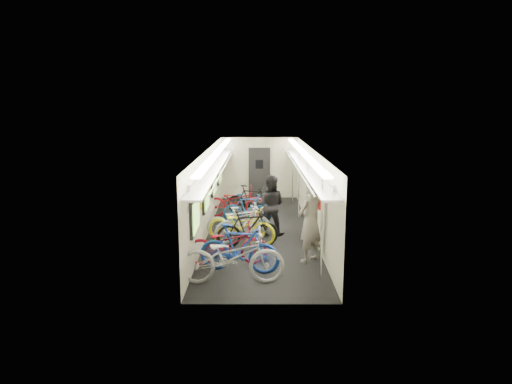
{
  "coord_description": "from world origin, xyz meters",
  "views": [
    {
      "loc": [
        -0.08,
        -12.92,
        3.63
      ],
      "look_at": [
        -0.12,
        0.12,
        1.15
      ],
      "focal_mm": 32.0,
      "sensor_mm": 36.0,
      "label": 1
    }
  ],
  "objects_px": {
    "bicycle_0": "(232,257)",
    "bicycle_1": "(239,248)",
    "backpack": "(321,202)",
    "passenger_near": "(310,222)",
    "passenger_mid": "(270,205)"
  },
  "relations": [
    {
      "from": "bicycle_0",
      "to": "bicycle_1",
      "type": "distance_m",
      "value": 0.66
    },
    {
      "from": "bicycle_0",
      "to": "passenger_mid",
      "type": "xyz_separation_m",
      "value": [
        0.89,
        3.65,
        0.29
      ]
    },
    {
      "from": "passenger_near",
      "to": "backpack",
      "type": "distance_m",
      "value": 0.86
    },
    {
      "from": "bicycle_1",
      "to": "passenger_mid",
      "type": "xyz_separation_m",
      "value": [
        0.77,
        3.01,
        0.31
      ]
    },
    {
      "from": "bicycle_0",
      "to": "bicycle_1",
      "type": "xyz_separation_m",
      "value": [
        0.12,
        0.64,
        -0.02
      ]
    },
    {
      "from": "backpack",
      "to": "bicycle_0",
      "type": "bearing_deg",
      "value": -139.08
    },
    {
      "from": "bicycle_0",
      "to": "passenger_near",
      "type": "height_order",
      "value": "passenger_near"
    },
    {
      "from": "bicycle_1",
      "to": "passenger_near",
      "type": "bearing_deg",
      "value": -53.53
    },
    {
      "from": "bicycle_1",
      "to": "passenger_near",
      "type": "relative_size",
      "value": 0.93
    },
    {
      "from": "bicycle_1",
      "to": "passenger_near",
      "type": "distance_m",
      "value": 1.83
    },
    {
      "from": "passenger_near",
      "to": "bicycle_1",
      "type": "bearing_deg",
      "value": -19.89
    },
    {
      "from": "bicycle_0",
      "to": "bicycle_1",
      "type": "relative_size",
      "value": 1.2
    },
    {
      "from": "passenger_near",
      "to": "passenger_mid",
      "type": "bearing_deg",
      "value": -112.71
    },
    {
      "from": "bicycle_0",
      "to": "bicycle_1",
      "type": "bearing_deg",
      "value": -12.79
    },
    {
      "from": "bicycle_0",
      "to": "passenger_mid",
      "type": "distance_m",
      "value": 3.77
    }
  ]
}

